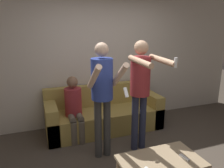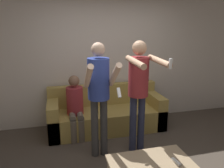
% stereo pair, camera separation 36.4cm
% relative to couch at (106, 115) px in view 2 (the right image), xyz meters
% --- Properties ---
extents(wall_back, '(6.40, 0.06, 2.70)m').
position_rel_couch_xyz_m(wall_back, '(0.10, 0.42, 1.06)').
color(wall_back, beige).
rests_on(wall_back, ground_plane).
extents(couch, '(2.19, 0.79, 0.83)m').
position_rel_couch_xyz_m(couch, '(0.00, 0.00, 0.00)').
color(couch, '#AD9347').
rests_on(couch, ground_plane).
extents(person_standing_left, '(0.43, 0.66, 1.75)m').
position_rel_couch_xyz_m(person_standing_left, '(-0.31, -0.90, 0.80)').
color(person_standing_left, '#383838').
rests_on(person_standing_left, ground_plane).
extents(person_standing_right, '(0.42, 0.78, 1.76)m').
position_rel_couch_xyz_m(person_standing_right, '(0.31, -0.91, 0.83)').
color(person_standing_right, '#282D47').
rests_on(person_standing_right, ground_plane).
extents(person_seated, '(0.30, 0.52, 1.12)m').
position_rel_couch_xyz_m(person_seated, '(-0.60, -0.16, 0.32)').
color(person_seated, '#6B6051').
rests_on(person_seated, ground_plane).
extents(coffee_table, '(1.01, 0.60, 0.38)m').
position_rel_couch_xyz_m(coffee_table, '(0.16, -1.78, 0.06)').
color(coffee_table, tan).
rests_on(coffee_table, ground_plane).
extents(remote_far, '(0.05, 0.15, 0.02)m').
position_rel_couch_xyz_m(remote_far, '(0.44, -1.86, 0.10)').
color(remote_far, white).
rests_on(remote_far, coffee_table).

